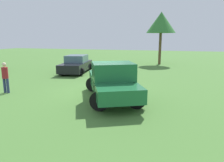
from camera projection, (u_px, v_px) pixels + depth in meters
The scene contains 5 objects.
ground_plane at pixel (99, 93), 11.48m from camera, with size 80.00×80.00×0.00m, color #477533.
pickup_truck at pixel (112, 80), 10.10m from camera, with size 3.94×5.37×1.83m.
sedan_near at pixel (76, 64), 18.24m from camera, with size 2.72×4.77×1.48m.
person_bystander at pixel (5, 76), 11.33m from camera, with size 0.34×0.34×1.68m.
tree_back_right at pixel (161, 23), 23.01m from camera, with size 3.19×3.19×5.74m.
Camera 1 is at (3.89, -10.43, 2.98)m, focal length 33.64 mm.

